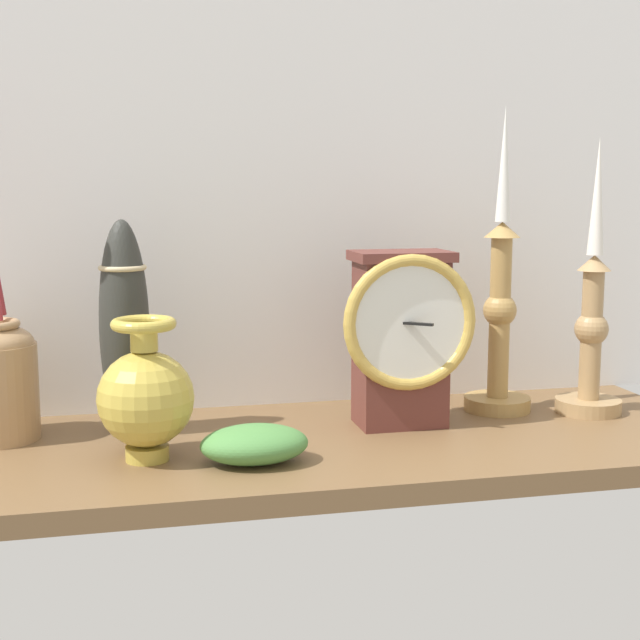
{
  "coord_description": "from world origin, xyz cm",
  "views": [
    {
      "loc": [
        -21.83,
        -99.17,
        29.32
      ],
      "look_at": [
        1.07,
        0.0,
        14.0
      ],
      "focal_mm": 50.28,
      "sensor_mm": 36.0,
      "label": 1
    }
  ],
  "objects": [
    {
      "name": "candlestick_tall_center",
      "position": [
        37.87,
        3.83,
        11.06
      ],
      "size": [
        8.48,
        8.48,
        35.46
      ],
      "color": "tan",
      "rests_on": "ground_plane"
    },
    {
      "name": "candlestick_tall_left",
      "position": [
        26.79,
        7.59,
        12.57
      ],
      "size": [
        8.68,
        8.68,
        39.41
      ],
      "color": "#AD884B",
      "rests_on": "ground_plane"
    },
    {
      "name": "ivy_sprig",
      "position": [
        -7.89,
        -7.73,
        2.06
      ],
      "size": [
        11.61,
        8.13,
        4.11
      ],
      "color": "#4D8943",
      "rests_on": "ground_plane"
    },
    {
      "name": "ground_plane",
      "position": [
        0.0,
        0.0,
        -1.2
      ],
      "size": [
        100.0,
        36.0,
        2.4
      ],
      "primitive_type": "cube",
      "color": "brown"
    },
    {
      "name": "tall_ceramic_vase",
      "position": [
        -20.89,
        6.93,
        12.9
      ],
      "size": [
        5.84,
        5.84,
        25.49
      ],
      "color": "#2E302B",
      "rests_on": "ground_plane"
    },
    {
      "name": "mantel_clock",
      "position": [
        12.0,
        2.78,
        11.45
      ],
      "size": [
        16.36,
        9.97,
        21.5
      ],
      "color": "brown",
      "rests_on": "ground_plane"
    },
    {
      "name": "back_wall",
      "position": [
        0.0,
        18.5,
        32.5
      ],
      "size": [
        120.0,
        2.0,
        65.0
      ],
      "primitive_type": "cube",
      "color": "white",
      "rests_on": "ground_plane"
    },
    {
      "name": "brass_vase_bulbous",
      "position": [
        -19.0,
        -4.16,
        7.14
      ],
      "size": [
        10.37,
        10.37,
        15.49
      ],
      "color": "gold",
      "rests_on": "ground_plane"
    }
  ]
}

